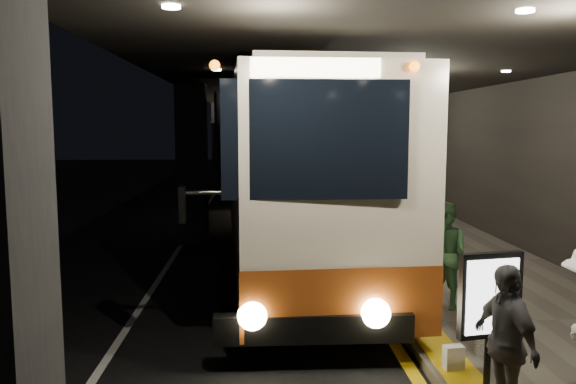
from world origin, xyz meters
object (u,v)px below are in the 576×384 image
object	(u,v)px
passenger_waiting_grey	(505,343)
info_sign	(490,298)
bag_polka	(487,341)
bag_plain	(454,358)
passenger_boarding	(366,223)
stanchion_post	(403,281)
coach_second	(268,157)
coach_main	(288,180)
passenger_waiting_green	(444,255)

from	to	relation	value
passenger_waiting_grey	info_sign	distance (m)	0.72
bag_polka	bag_plain	distance (m)	0.76
passenger_boarding	passenger_waiting_grey	world-z (taller)	passenger_boarding
stanchion_post	bag_polka	bearing A→B (deg)	-70.63
coach_second	stanchion_post	world-z (taller)	coach_second
passenger_waiting_grey	bag_polka	xyz separation A→B (m)	(0.53, 1.66, -0.65)
coach_main	info_sign	bearing A→B (deg)	-78.46
passenger_waiting_green	bag_plain	bearing A→B (deg)	-43.61
coach_main	info_sign	world-z (taller)	coach_main
passenger_waiting_green	stanchion_post	distance (m)	0.84
coach_main	stanchion_post	distance (m)	4.92
passenger_boarding	stanchion_post	size ratio (longest dim) A/B	1.72
bag_plain	stanchion_post	bearing A→B (deg)	91.23
info_sign	coach_second	bearing A→B (deg)	85.27
coach_second	passenger_waiting_green	size ratio (longest dim) A/B	6.52
passenger_boarding	bag_polka	xyz separation A→B (m)	(0.62, -5.47, -0.69)
passenger_waiting_grey	bag_polka	world-z (taller)	passenger_waiting_grey
coach_second	passenger_boarding	size ratio (longest dim) A/B	6.73
passenger_boarding	stanchion_post	distance (m)	3.59
passenger_waiting_green	passenger_waiting_grey	bearing A→B (deg)	-37.30
bag_polka	passenger_waiting_green	bearing A→B (deg)	88.30
passenger_waiting_grey	info_sign	size ratio (longest dim) A/B	1.02
stanchion_post	passenger_waiting_green	bearing A→B (deg)	9.64
passenger_boarding	stanchion_post	xyz separation A→B (m)	(-0.05, -3.57, -0.37)
bag_polka	stanchion_post	world-z (taller)	stanchion_post
passenger_waiting_grey	info_sign	world-z (taller)	passenger_waiting_grey
passenger_waiting_grey	bag_plain	world-z (taller)	passenger_waiting_grey
info_sign	stanchion_post	xyz separation A→B (m)	(-0.25, 2.90, -0.59)
passenger_boarding	bag_polka	bearing A→B (deg)	176.43
passenger_waiting_grey	bag_polka	distance (m)	1.86
passenger_waiting_green	bag_polka	distance (m)	2.15
coach_second	bag_plain	size ratio (longest dim) A/B	38.04
passenger_waiting_green	bag_plain	world-z (taller)	passenger_waiting_green
bag_plain	passenger_waiting_green	bearing A→B (deg)	74.59
coach_second	bag_polka	xyz separation A→B (m)	(2.63, -20.68, -1.43)
passenger_boarding	coach_second	bearing A→B (deg)	-2.50
passenger_waiting_grey	bag_plain	size ratio (longest dim) A/B	5.37
stanchion_post	info_sign	bearing A→B (deg)	-85.08
stanchion_post	passenger_waiting_grey	bearing A→B (deg)	-87.78
passenger_waiting_grey	coach_second	bearing A→B (deg)	173.61
bag_polka	info_sign	size ratio (longest dim) A/B	0.23
passenger_waiting_green	coach_main	bearing A→B (deg)	-178.75
passenger_waiting_green	bag_plain	distance (m)	2.66
passenger_waiting_green	bag_polka	bearing A→B (deg)	-29.91
passenger_boarding	passenger_waiting_green	bearing A→B (deg)	-178.89
coach_main	bag_plain	world-z (taller)	coach_main
info_sign	coach_main	bearing A→B (deg)	94.37
coach_main	bag_plain	distance (m)	7.18
coach_main	passenger_waiting_grey	bearing A→B (deg)	-80.40
coach_main	coach_second	xyz separation A→B (m)	(-0.25, 14.35, -0.19)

